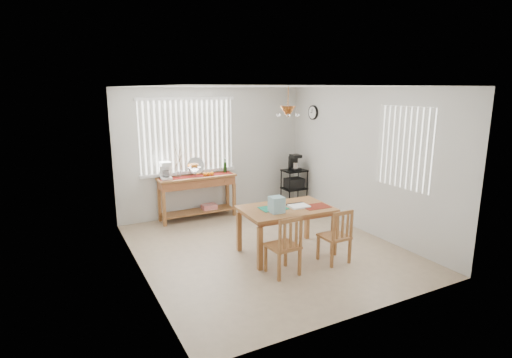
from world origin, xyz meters
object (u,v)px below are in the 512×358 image
sideboard (198,187)px  chair_left (284,246)px  wire_cart (294,185)px  chair_right (336,236)px  cart_items (294,163)px  dining_table (286,213)px

sideboard → chair_left: (0.22, -2.96, -0.23)m
wire_cart → chair_right: bearing=-110.7°
sideboard → chair_left: size_ratio=1.78×
cart_items → chair_right: 3.00m
sideboard → dining_table: sideboard is taller
sideboard → chair_right: bearing=-69.4°
cart_items → chair_left: bearing=-125.1°
wire_cart → dining_table: (-1.51, -2.09, 0.16)m
sideboard → chair_left: sideboard is taller
sideboard → cart_items: cart_items is taller
cart_items → chair_left: cart_items is taller
cart_items → dining_table: size_ratio=0.24×
sideboard → chair_right: (1.12, -2.97, -0.24)m
cart_items → chair_right: cart_items is taller
wire_cart → cart_items: size_ratio=2.43×
sideboard → chair_right: 3.18m
chair_right → sideboard: bearing=110.6°
sideboard → wire_cart: 2.17m
dining_table → chair_right: bearing=-54.2°
dining_table → chair_left: bearing=-123.4°
dining_table → cart_items: bearing=54.3°
sideboard → cart_items: (2.15, -0.21, 0.34)m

